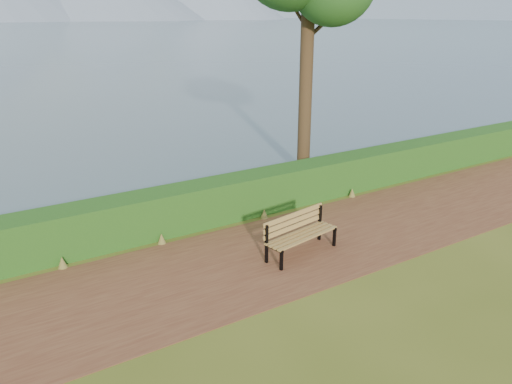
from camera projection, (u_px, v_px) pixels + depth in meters
ground at (253, 269)px, 9.93m from camera, size 140.00×140.00×0.00m
path at (245, 262)px, 10.17m from camera, size 40.00×3.40×0.01m
hedge at (195, 205)px, 11.83m from camera, size 32.00×0.85×1.00m
bench at (299, 231)px, 10.42m from camera, size 1.80×0.81×0.87m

